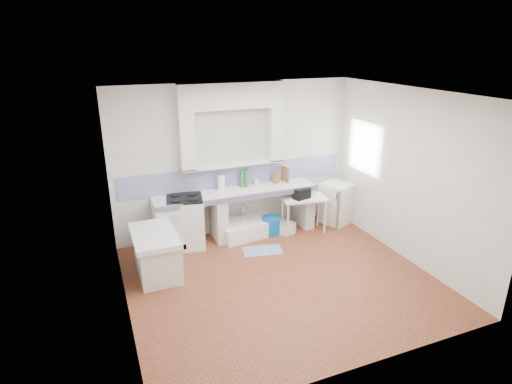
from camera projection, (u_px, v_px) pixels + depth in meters
name	position (u px, v px, depth m)	size (l,w,h in m)	color
floor	(280.00, 280.00, 6.46)	(4.50, 4.50, 0.00)	brown
ceiling	(285.00, 94.00, 5.51)	(4.50, 4.50, 0.00)	silver
wall_back	(236.00, 160.00, 7.73)	(4.50, 4.50, 0.00)	silver
wall_front	(368.00, 257.00, 4.24)	(4.50, 4.50, 0.00)	silver
wall_left	(118.00, 218.00, 5.19)	(4.50, 4.50, 0.00)	silver
wall_right	(408.00, 176.00, 6.78)	(4.50, 4.50, 0.00)	silver
alcove_mass	(231.00, 96.00, 7.18)	(1.90, 0.25, 0.45)	silver
window_frame	(373.00, 147.00, 7.82)	(0.35, 0.86, 1.06)	#371F11
lace_valance	(368.00, 127.00, 7.64)	(0.01, 0.84, 0.24)	white
counter_slab	(236.00, 193.00, 7.61)	(3.00, 0.60, 0.08)	white
counter_lip	(242.00, 198.00, 7.37)	(3.00, 0.04, 0.10)	navy
counter_pier_left	(161.00, 228.00, 7.27)	(0.20, 0.55, 0.82)	silver
counter_pier_mid	(219.00, 219.00, 7.64)	(0.20, 0.55, 0.82)	silver
counter_pier_right	(304.00, 205.00, 8.26)	(0.20, 0.55, 0.82)	silver
peninsula_top	(156.00, 235.00, 6.42)	(0.70, 1.10, 0.08)	white
peninsula_base	(157.00, 256.00, 6.54)	(0.60, 1.00, 0.62)	silver
peninsula_lip	(177.00, 232.00, 6.53)	(0.04, 1.10, 0.10)	navy
backsplash	(236.00, 175.00, 7.82)	(4.27, 0.03, 0.40)	navy
stove	(186.00, 223.00, 7.40)	(0.62, 0.60, 0.88)	white
sink	(247.00, 228.00, 7.90)	(1.11, 0.60, 0.27)	white
side_table	(304.00, 215.00, 7.99)	(0.83, 0.46, 0.04)	white
fridge	(337.00, 203.00, 8.39)	(0.53, 0.53, 0.82)	white
bucket_red	(238.00, 232.00, 7.74)	(0.30, 0.30, 0.28)	#B21F29
bucket_orange	(252.00, 232.00, 7.78)	(0.26, 0.26, 0.24)	#D86901
bucket_blue	(271.00, 225.00, 7.95)	(0.36, 0.36, 0.33)	#0C5AAC
basin_white	(285.00, 228.00, 8.06)	(0.41, 0.41, 0.16)	white
water_bottle_a	(242.00, 224.00, 8.00)	(0.09, 0.09, 0.34)	silver
water_bottle_b	(248.00, 224.00, 8.09)	(0.07, 0.07, 0.27)	silver
black_bag	(302.00, 194.00, 7.79)	(0.31, 0.18, 0.20)	black
green_bottle_a	(242.00, 179.00, 7.74)	(0.07, 0.07, 0.32)	#2B6A3D
green_bottle_b	(246.00, 178.00, 7.76)	(0.07, 0.07, 0.34)	#2B6A3D
knife_block	(276.00, 178.00, 8.00)	(0.11, 0.09, 0.21)	#98613C
cutting_board	(285.00, 174.00, 8.05)	(0.02, 0.22, 0.30)	#98613C
paper_towel	(221.00, 183.00, 7.60)	(0.13, 0.13, 0.27)	white
soap_bottle	(256.00, 181.00, 7.86)	(0.08, 0.08, 0.18)	white
rug	(263.00, 251.00, 7.34)	(0.68, 0.39, 0.01)	navy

